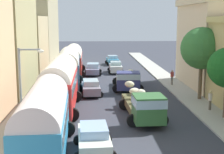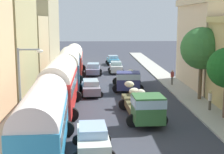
# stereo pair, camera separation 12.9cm
# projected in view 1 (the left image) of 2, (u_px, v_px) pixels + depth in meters

# --- Properties ---
(ground_plane) EXTENTS (154.00, 154.00, 0.00)m
(ground_plane) POSITION_uv_depth(u_px,v_px,m) (110.00, 84.00, 38.89)
(ground_plane) COLOR #33363F
(sidewalk_left) EXTENTS (2.50, 70.00, 0.14)m
(sidewalk_left) POSITION_uv_depth(u_px,v_px,m) (47.00, 84.00, 38.46)
(sidewalk_left) COLOR #9C948A
(sidewalk_left) RESTS_ON ground
(sidewalk_right) EXTENTS (2.50, 70.00, 0.14)m
(sidewalk_right) POSITION_uv_depth(u_px,v_px,m) (171.00, 82.00, 39.29)
(sidewalk_right) COLOR #A6A69D
(sidewalk_right) RESTS_ON ground
(building_left_2) EXTENTS (5.76, 10.83, 11.39)m
(building_left_2) POSITION_uv_depth(u_px,v_px,m) (0.00, 36.00, 33.92)
(building_left_2) COLOR tan
(building_left_2) RESTS_ON ground
(building_left_3) EXTENTS (4.85, 9.18, 7.84)m
(building_left_3) POSITION_uv_depth(u_px,v_px,m) (26.00, 45.00, 45.05)
(building_left_3) COLOR tan
(building_left_3) RESTS_ON ground
(building_left_4) EXTENTS (5.63, 14.88, 13.54)m
(building_left_4) POSITION_uv_depth(u_px,v_px,m) (37.00, 23.00, 56.72)
(building_left_4) COLOR tan
(building_left_4) RESTS_ON ground
(building_right_2) EXTENTS (6.21, 10.84, 9.68)m
(building_right_2) POSITION_uv_depth(u_px,v_px,m) (214.00, 43.00, 36.28)
(building_right_2) COLOR beige
(building_right_2) RESTS_ON ground
(parked_bus_0) EXTENTS (3.43, 9.12, 3.86)m
(parked_bus_0) POSITION_uv_depth(u_px,v_px,m) (44.00, 117.00, 18.10)
(parked_bus_0) COLOR teal
(parked_bus_0) RESTS_ON ground
(parked_bus_1) EXTENTS (3.28, 9.44, 4.22)m
(parked_bus_1) POSITION_uv_depth(u_px,v_px,m) (60.00, 83.00, 26.91)
(parked_bus_1) COLOR red
(parked_bus_1) RESTS_ON ground
(parked_bus_2) EXTENTS (3.46, 8.97, 4.24)m
(parked_bus_2) POSITION_uv_depth(u_px,v_px,m) (68.00, 67.00, 35.76)
(parked_bus_2) COLOR teal
(parked_bus_2) RESTS_ON ground
(parked_bus_3) EXTENTS (3.37, 9.47, 3.93)m
(parked_bus_3) POSITION_uv_depth(u_px,v_px,m) (73.00, 59.00, 44.65)
(parked_bus_3) COLOR red
(parked_bus_3) RESTS_ON ground
(cargo_truck_0) EXTENTS (3.13, 7.63, 2.28)m
(cargo_truck_0) POSITION_uv_depth(u_px,v_px,m) (144.00, 105.00, 24.45)
(cargo_truck_0) COLOR #306030
(cargo_truck_0) RESTS_ON ground
(cargo_truck_1) EXTENTS (3.41, 6.71, 2.20)m
(cargo_truck_1) POSITION_uv_depth(u_px,v_px,m) (128.00, 80.00, 34.92)
(cargo_truck_1) COLOR navy
(cargo_truck_1) RESTS_ON ground
(car_0) EXTENTS (2.22, 3.97, 1.61)m
(car_0) POSITION_uv_depth(u_px,v_px,m) (116.00, 67.00, 46.56)
(car_0) COLOR silver
(car_0) RESTS_ON ground
(car_1) EXTENTS (2.46, 3.86, 1.52)m
(car_1) POSITION_uv_depth(u_px,v_px,m) (112.00, 60.00, 55.09)
(car_1) COLOR #3A95C5
(car_1) RESTS_ON ground
(car_2) EXTENTS (2.44, 4.19, 1.59)m
(car_2) POSITION_uv_depth(u_px,v_px,m) (94.00, 139.00, 18.57)
(car_2) COLOR silver
(car_2) RESTS_ON ground
(car_3) EXTENTS (2.43, 4.27, 1.50)m
(car_3) POSITION_uv_depth(u_px,v_px,m) (91.00, 87.00, 32.94)
(car_3) COLOR gray
(car_3) RESTS_ON ground
(car_4) EXTENTS (2.42, 4.34, 1.56)m
(car_4) POSITION_uv_depth(u_px,v_px,m) (93.00, 69.00, 44.99)
(car_4) COLOR slate
(car_4) RESTS_ON ground
(pedestrian_0) EXTENTS (0.44, 0.44, 1.80)m
(pedestrian_0) POSITION_uv_depth(u_px,v_px,m) (172.00, 77.00, 37.34)
(pedestrian_0) COLOR slate
(pedestrian_0) RESTS_ON ground
(pedestrian_2) EXTENTS (0.35, 0.35, 1.74)m
(pedestrian_2) POSITION_uv_depth(u_px,v_px,m) (210.00, 100.00, 26.88)
(pedestrian_2) COLOR #524B3F
(pedestrian_2) RESTS_ON ground
(streetlamp_near) EXTENTS (1.63, 0.28, 5.65)m
(streetlamp_near) POSITION_uv_depth(u_px,v_px,m) (24.00, 84.00, 20.88)
(streetlamp_near) COLOR gray
(streetlamp_near) RESTS_ON ground
(roadside_tree_2) EXTENTS (3.82, 3.82, 6.73)m
(roadside_tree_2) POSITION_uv_depth(u_px,v_px,m) (202.00, 48.00, 30.05)
(roadside_tree_2) COLOR brown
(roadside_tree_2) RESTS_ON ground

